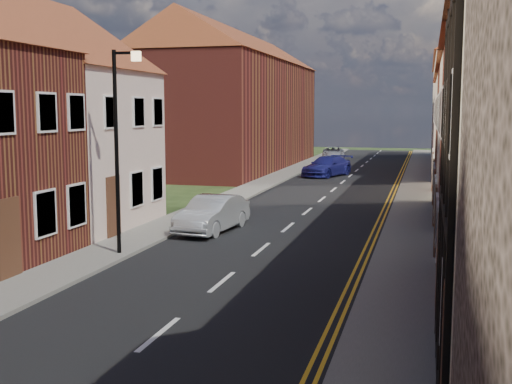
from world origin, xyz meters
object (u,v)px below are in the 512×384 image
car_far (327,166)px  car_distant (333,153)px  car_mid (212,214)px  lamppost (119,139)px

car_far → car_distant: 14.88m
car_far → car_mid: bearing=-73.3°
car_far → lamppost: bearing=-75.9°
car_mid → car_distant: car_mid is taller
car_far → car_distant: bearing=115.9°
car_mid → car_distant: 35.62m
car_mid → car_far: size_ratio=0.86×
car_mid → car_far: (0.98, 20.83, 0.02)m
car_far → car_distant: car_far is taller
lamppost → car_far: size_ratio=1.30×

